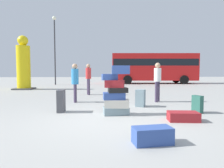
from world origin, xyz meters
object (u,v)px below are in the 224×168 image
Objects in this scene: suitcase_charcoal_right_side at (61,101)px; suitcase_teal_foreground_far at (197,104)px; person_tourist_with_camera at (158,78)px; suitcase_tower at (116,95)px; person_bearded_onlooker at (75,79)px; suitcase_navy_white_trunk at (152,135)px; parked_bus at (153,66)px; yellow_dummy_statue at (24,66)px; suitcase_slate_left_side at (140,98)px; suitcase_maroon_behind_tower at (183,116)px; lamp_post at (55,41)px; person_passerby_in_red at (88,76)px.

suitcase_teal_foreground_far is at bearing -2.49° from suitcase_charcoal_right_side.
suitcase_charcoal_right_side is 4.20m from person_tourist_with_camera.
person_bearded_onlooker reaches higher than suitcase_tower.
person_tourist_with_camera reaches higher than person_bearded_onlooker.
person_tourist_with_camera reaches higher than suitcase_teal_foreground_far.
parked_bus reaches higher than suitcase_navy_white_trunk.
parked_bus is at bearing -156.00° from person_tourist_with_camera.
suitcase_navy_white_trunk is 5.33m from person_bearded_onlooker.
yellow_dummy_statue reaches higher than person_bearded_onlooker.
parked_bus is at bearing 55.58° from suitcase_teal_foreground_far.
suitcase_maroon_behind_tower is (0.68, -2.17, -0.19)m from suitcase_slate_left_side.
suitcase_charcoal_right_side is 0.43× the size of person_tourist_with_camera.
person_bearded_onlooker is (0.20, 1.99, 0.61)m from suitcase_charcoal_right_side.
suitcase_tower reaches higher than suitcase_charcoal_right_side.
suitcase_navy_white_trunk is 18.14m from parked_bus.
parked_bus is (4.29, 13.71, 1.52)m from suitcase_slate_left_side.
suitcase_slate_left_side is at bearing 19.16° from suitcase_charcoal_right_side.
suitcase_slate_left_side is 0.38× the size of person_tourist_with_camera.
suitcase_teal_foreground_far is at bearing -13.56° from suitcase_slate_left_side.
suitcase_tower is at bearing -70.44° from lamp_post.
suitcase_charcoal_right_side is at bearing 119.61° from suitcase_navy_white_trunk.
person_bearded_onlooker is 11.95m from lamp_post.
suitcase_slate_left_side reaches higher than suitcase_navy_white_trunk.
suitcase_teal_foreground_far is at bearing 2.50° from suitcase_tower.
parked_bus is (3.61, 15.87, 1.71)m from suitcase_maroon_behind_tower.
lamp_post reaches higher than person_tourist_with_camera.
suitcase_navy_white_trunk is 1.97m from suitcase_maroon_behind_tower.
suitcase_navy_white_trunk reaches higher than suitcase_maroon_behind_tower.
person_bearded_onlooker is at bearing -73.42° from lamp_post.
suitcase_teal_foreground_far is at bearing -96.82° from parked_bus.
parked_bus reaches higher than person_tourist_with_camera.
suitcase_teal_foreground_far is 0.14× the size of yellow_dummy_statue.
person_tourist_with_camera reaches higher than suitcase_tower.
person_bearded_onlooker is (-1.98, 4.88, 0.81)m from suitcase_navy_white_trunk.
suitcase_teal_foreground_far is 0.06× the size of parked_bus.
suitcase_slate_left_side is at bearing -46.71° from yellow_dummy_statue.
parked_bus reaches higher than person_passerby_in_red.
suitcase_navy_white_trunk is at bearing -122.48° from suitcase_maroon_behind_tower.
suitcase_maroon_behind_tower is 6.66m from person_passerby_in_red.
suitcase_navy_white_trunk is 0.42× the size of person_tourist_with_camera.
suitcase_navy_white_trunk is at bearing -154.34° from suitcase_teal_foreground_far.
person_passerby_in_red is at bearing 94.37° from suitcase_navy_white_trunk.
yellow_dummy_statue reaches higher than person_tourist_with_camera.
suitcase_charcoal_right_side is at bearing -16.20° from person_bearded_onlooker.
yellow_dummy_statue reaches higher than suitcase_slate_left_side.
person_bearded_onlooker reaches higher than suitcase_charcoal_right_side.
person_tourist_with_camera is 4.13m from person_passerby_in_red.
suitcase_tower is at bearing 93.53° from suitcase_navy_white_trunk.
person_passerby_in_red is (-1.11, 5.12, 0.43)m from suitcase_tower.
suitcase_tower is 2.60m from suitcase_teal_foreground_far.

